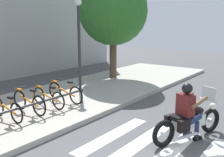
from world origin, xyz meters
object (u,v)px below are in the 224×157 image
object	(u,v)px
bike_rack	(18,109)
bicycle_4	(29,102)
rider	(188,108)
bicycle_3	(7,109)
street_lamp	(79,36)
bicycle_5	(48,97)
motorcycle	(189,121)
bicycle_6	(65,92)
tree_near_rack	(113,11)

from	to	relation	value
bike_rack	bicycle_4	bearing A→B (deg)	36.62
rider	bicycle_3	xyz separation A→B (m)	(-2.07, 4.45, -0.35)
bicycle_3	street_lamp	xyz separation A→B (m)	(3.91, 0.86, 1.85)
rider	bicycle_5	size ratio (longest dim) A/B	0.92
motorcycle	bicycle_3	distance (m)	4.97
bicycle_6	tree_near_rack	bearing A→B (deg)	15.52
motorcycle	street_lamp	bearing A→B (deg)	71.60
bicycle_4	bike_rack	world-z (taller)	bicycle_4
street_lamp	tree_near_rack	bearing A→B (deg)	7.99
bicycle_5	bicycle_6	distance (m)	0.75
bicycle_5	bike_rack	world-z (taller)	bicycle_5
bicycle_5	tree_near_rack	size ratio (longest dim) A/B	0.31
motorcycle	bike_rack	distance (m)	4.47
bicycle_3	rider	bearing A→B (deg)	-65.07
bicycle_6	street_lamp	distance (m)	2.63
bike_rack	tree_near_rack	xyz separation A→B (m)	(6.77, 1.81, 2.84)
bicycle_3	bike_rack	world-z (taller)	bicycle_3
bicycle_4	tree_near_rack	xyz separation A→B (m)	(6.02, 1.26, 2.91)
bicycle_4	bicycle_6	distance (m)	1.49
bicycle_5	bike_rack	distance (m)	1.59
motorcycle	tree_near_rack	distance (m)	7.94
motorcycle	bicycle_5	distance (m)	4.53
motorcycle	tree_near_rack	xyz separation A→B (m)	(4.63, 5.74, 2.95)
motorcycle	bicycle_3	size ratio (longest dim) A/B	1.41
rider	bike_rack	world-z (taller)	rider
bicycle_4	street_lamp	distance (m)	3.76
motorcycle	bicycle_6	xyz separation A→B (m)	(0.10, 4.48, 0.03)
bicycle_4	bicycle_5	bearing A→B (deg)	0.08
rider	street_lamp	xyz separation A→B (m)	(1.85, 5.31, 1.50)
bicycle_5	tree_near_rack	distance (m)	6.16
rider	bicycle_5	bearing A→B (deg)	97.40
bike_rack	tree_near_rack	distance (m)	7.56
bicycle_3	bicycle_5	size ratio (longest dim) A/B	0.98
bike_rack	tree_near_rack	bearing A→B (deg)	15.00
bicycle_3	bike_rack	size ratio (longest dim) A/B	0.31
motorcycle	bike_rack	bearing A→B (deg)	118.57
bicycle_5	bike_rack	xyz separation A→B (m)	(-1.49, -0.55, 0.09)
motorcycle	bicycle_6	bearing A→B (deg)	88.77
bicycle_3	tree_near_rack	world-z (taller)	tree_near_rack
bicycle_5	street_lamp	world-z (taller)	street_lamp
rider	bike_rack	xyz separation A→B (m)	(-2.07, 3.90, -0.26)
tree_near_rack	bicycle_6	bearing A→B (deg)	-164.48
bicycle_6	bike_rack	bearing A→B (deg)	-166.07
motorcycle	bike_rack	xyz separation A→B (m)	(-2.14, 3.93, 0.11)
rider	bicycle_3	size ratio (longest dim) A/B	0.93
rider	tree_near_rack	xyz separation A→B (m)	(4.70, 5.71, 2.58)
tree_near_rack	street_lamp	bearing A→B (deg)	-172.01
bicycle_6	tree_near_rack	xyz separation A→B (m)	(4.53, 1.26, 2.92)
bicycle_6	street_lamp	xyz separation A→B (m)	(1.68, 0.86, 1.83)
bicycle_4	tree_near_rack	distance (m)	6.80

